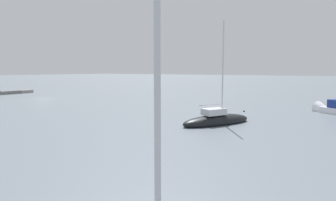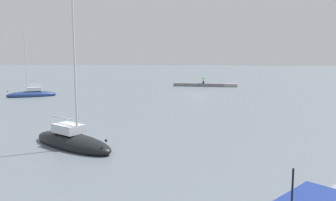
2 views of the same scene
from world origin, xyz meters
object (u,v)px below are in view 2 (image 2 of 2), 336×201
at_px(sailboat_black_far, 72,141).
at_px(sailboat_navy_outer, 32,94).
at_px(umbrella_open_green, 203,78).
at_px(person_seated_blue_left, 203,82).

relative_size(sailboat_black_far, sailboat_navy_outer, 0.94).
relative_size(umbrella_open_green, sailboat_black_far, 0.13).
bearing_deg(sailboat_black_far, person_seated_blue_left, -158.26).
xyz_separation_m(umbrella_open_green, sailboat_black_far, (4.36, 53.22, -1.43)).
bearing_deg(sailboat_black_far, umbrella_open_green, -158.24).
distance_m(sailboat_black_far, sailboat_navy_outer, 34.93).
xyz_separation_m(sailboat_black_far, sailboat_navy_outer, (21.78, -27.31, -0.00)).
bearing_deg(person_seated_blue_left, umbrella_open_green, -89.53).
bearing_deg(sailboat_navy_outer, sailboat_black_far, -177.21).
xyz_separation_m(person_seated_blue_left, sailboat_navy_outer, (26.15, 25.83, -0.57)).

